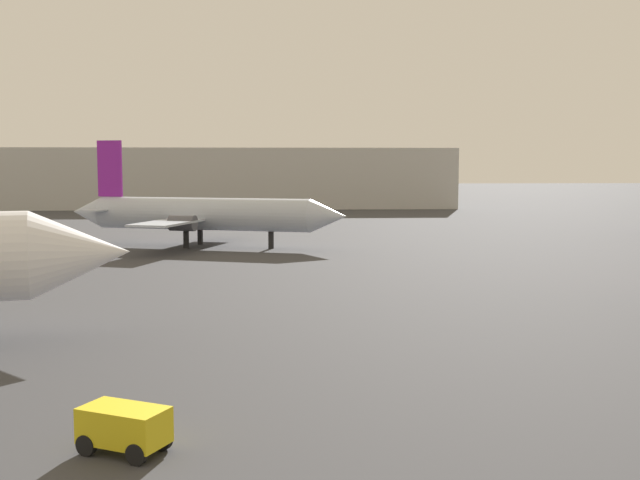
{
  "coord_description": "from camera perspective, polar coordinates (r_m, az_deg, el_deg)",
  "views": [
    {
      "loc": [
        -2.79,
        -8.71,
        8.04
      ],
      "look_at": [
        -0.38,
        30.02,
        4.16
      ],
      "focal_mm": 42.95,
      "sensor_mm": 36.0,
      "label": 1
    }
  ],
  "objects": [
    {
      "name": "airplane_distant",
      "position": [
        74.91,
        -8.86,
        1.94
      ],
      "size": [
        27.97,
        19.74,
        10.33
      ],
      "rotation": [
        0.0,
        0.0,
        -0.32
      ],
      "color": "#B2BCCC",
      "rests_on": "ground_plane"
    },
    {
      "name": "baggage_cart",
      "position": [
        22.54,
        -14.39,
        -13.31
      ],
      "size": [
        2.73,
        2.25,
        1.3
      ],
      "rotation": [
        0.0,
        0.0,
        2.67
      ],
      "color": "gold",
      "rests_on": "ground_plane"
    },
    {
      "name": "terminal_building",
      "position": [
        143.99,
        -8.17,
        4.6
      ],
      "size": [
        88.73,
        19.8,
        10.8
      ],
      "primitive_type": "cube",
      "color": "#B7B7B2",
      "rests_on": "ground_plane"
    }
  ]
}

